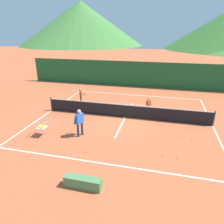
% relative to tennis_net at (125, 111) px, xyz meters
% --- Properties ---
extents(ground_plane, '(120.00, 120.00, 0.00)m').
position_rel_tennis_net_xyz_m(ground_plane, '(0.00, 0.00, -0.50)').
color(ground_plane, '#B25633').
extents(line_baseline_near, '(11.63, 0.08, 0.01)m').
position_rel_tennis_net_xyz_m(line_baseline_near, '(0.00, -5.71, -0.50)').
color(line_baseline_near, white).
rests_on(line_baseline_near, ground).
extents(line_baseline_far, '(11.63, 0.08, 0.01)m').
position_rel_tennis_net_xyz_m(line_baseline_far, '(0.00, 5.66, -0.50)').
color(line_baseline_far, white).
rests_on(line_baseline_far, ground).
extents(line_sideline_west, '(0.08, 11.36, 0.01)m').
position_rel_tennis_net_xyz_m(line_sideline_west, '(-5.82, 0.00, -0.50)').
color(line_sideline_west, white).
rests_on(line_sideline_west, ground).
extents(line_sideline_east, '(0.08, 11.36, 0.01)m').
position_rel_tennis_net_xyz_m(line_sideline_east, '(5.82, 0.00, -0.50)').
color(line_sideline_east, white).
rests_on(line_sideline_east, ground).
extents(line_service_center, '(0.08, 6.36, 0.01)m').
position_rel_tennis_net_xyz_m(line_service_center, '(0.00, 0.00, -0.50)').
color(line_service_center, white).
rests_on(line_service_center, ground).
extents(tennis_net, '(11.71, 0.08, 1.05)m').
position_rel_tennis_net_xyz_m(tennis_net, '(0.00, 0.00, 0.00)').
color(tennis_net, '#333338').
rests_on(tennis_net, ground).
extents(instructor, '(0.51, 0.83, 1.65)m').
position_rel_tennis_net_xyz_m(instructor, '(-2.06, -3.36, 0.49)').
color(instructor, '#191E4C').
rests_on(instructor, ground).
extents(student_0, '(0.62, 0.55, 1.34)m').
position_rel_tennis_net_xyz_m(student_0, '(-4.24, 2.14, 0.31)').
color(student_0, black).
rests_on(student_0, ground).
extents(student_1, '(0.41, 0.68, 1.22)m').
position_rel_tennis_net_xyz_m(student_1, '(1.49, 1.31, 0.24)').
color(student_1, silver).
rests_on(student_1, ground).
extents(ball_cart, '(0.58, 0.58, 0.90)m').
position_rel_tennis_net_xyz_m(ball_cart, '(-4.22, -3.91, 0.08)').
color(ball_cart, '#B7B7BC').
rests_on(ball_cart, ground).
extents(tennis_ball_0, '(0.07, 0.07, 0.07)m').
position_rel_tennis_net_xyz_m(tennis_ball_0, '(3.60, -2.05, -0.47)').
color(tennis_ball_0, yellow).
rests_on(tennis_ball_0, ground).
extents(tennis_ball_1, '(0.07, 0.07, 0.07)m').
position_rel_tennis_net_xyz_m(tennis_ball_1, '(-2.29, -1.18, -0.47)').
color(tennis_ball_1, yellow).
rests_on(tennis_ball_1, ground).
extents(tennis_ball_2, '(0.07, 0.07, 0.07)m').
position_rel_tennis_net_xyz_m(tennis_ball_2, '(4.31, -2.38, -0.47)').
color(tennis_ball_2, yellow).
rests_on(tennis_ball_2, ground).
extents(tennis_ball_3, '(0.07, 0.07, 0.07)m').
position_rel_tennis_net_xyz_m(tennis_ball_3, '(-3.75, -5.69, -0.47)').
color(tennis_ball_3, yellow).
rests_on(tennis_ball_3, ground).
extents(tennis_ball_4, '(0.07, 0.07, 0.07)m').
position_rel_tennis_net_xyz_m(tennis_ball_4, '(3.47, -4.39, -0.47)').
color(tennis_ball_4, yellow).
rests_on(tennis_ball_4, ground).
extents(tennis_ball_5, '(0.07, 0.07, 0.07)m').
position_rel_tennis_net_xyz_m(tennis_ball_5, '(1.85, -1.24, -0.47)').
color(tennis_ball_5, yellow).
rests_on(tennis_ball_5, ground).
extents(tennis_ball_6, '(0.07, 0.07, 0.07)m').
position_rel_tennis_net_xyz_m(tennis_ball_6, '(-1.07, -5.00, -0.47)').
color(tennis_ball_6, yellow).
rests_on(tennis_ball_6, ground).
extents(tennis_ball_7, '(0.07, 0.07, 0.07)m').
position_rel_tennis_net_xyz_m(tennis_ball_7, '(2.76, -4.30, -0.47)').
color(tennis_ball_7, yellow).
rests_on(tennis_ball_7, ground).
extents(windscreen_fence, '(25.60, 0.08, 2.74)m').
position_rel_tennis_net_xyz_m(windscreen_fence, '(0.00, 8.96, 0.87)').
color(windscreen_fence, '#1E5B2D').
rests_on(windscreen_fence, ground).
extents(courtside_bench, '(1.50, 0.36, 0.46)m').
position_rel_tennis_net_xyz_m(courtside_bench, '(-0.28, -7.42, -0.27)').
color(courtside_bench, '#4C7F4C').
rests_on(courtside_bench, ground).
extents(hill_1, '(50.35, 50.35, 17.02)m').
position_rel_tennis_net_xyz_m(hill_1, '(-32.71, 73.29, 8.01)').
color(hill_1, '#427A38').
rests_on(hill_1, ground).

